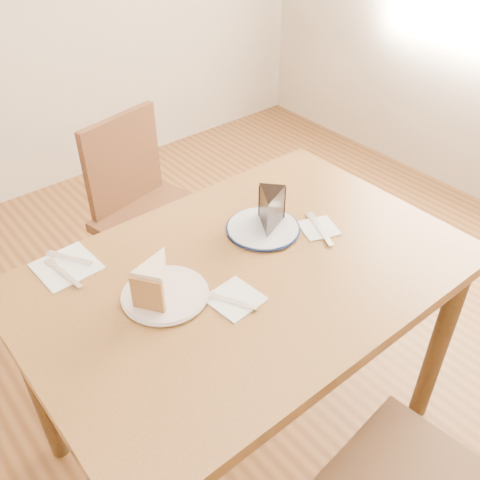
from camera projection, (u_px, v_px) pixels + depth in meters
name	position (u px, v px, depth m)	size (l,w,h in m)	color
ground	(245.00, 429.00, 1.90)	(4.00, 4.00, 0.00)	#492A13
table	(247.00, 296.00, 1.50)	(1.20, 0.80, 0.75)	#4F3115
chair_far	(151.00, 213.00, 2.14)	(0.50, 0.50, 0.85)	#361D10
plate_cream	(165.00, 294.00, 1.35)	(0.21, 0.21, 0.01)	silver
plate_navy	(263.00, 229.00, 1.58)	(0.21, 0.21, 0.01)	white
carrot_cake	(158.00, 279.00, 1.32)	(0.08, 0.11, 0.09)	beige
chocolate_cake	(270.00, 213.00, 1.54)	(0.08, 0.11, 0.10)	black
napkin_cream	(235.00, 299.00, 1.35)	(0.12, 0.12, 0.00)	white
napkin_navy	(319.00, 228.00, 1.59)	(0.10, 0.10, 0.00)	white
napkin_spare	(67.00, 266.00, 1.45)	(0.15, 0.15, 0.00)	white
fork_cream	(231.00, 301.00, 1.33)	(0.01, 0.14, 0.00)	silver
knife_navy	(320.00, 229.00, 1.58)	(0.02, 0.17, 0.00)	silver
fork_spare	(70.00, 258.00, 1.47)	(0.01, 0.14, 0.00)	silver
knife_spare	(64.00, 274.00, 1.42)	(0.01, 0.16, 0.00)	silver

